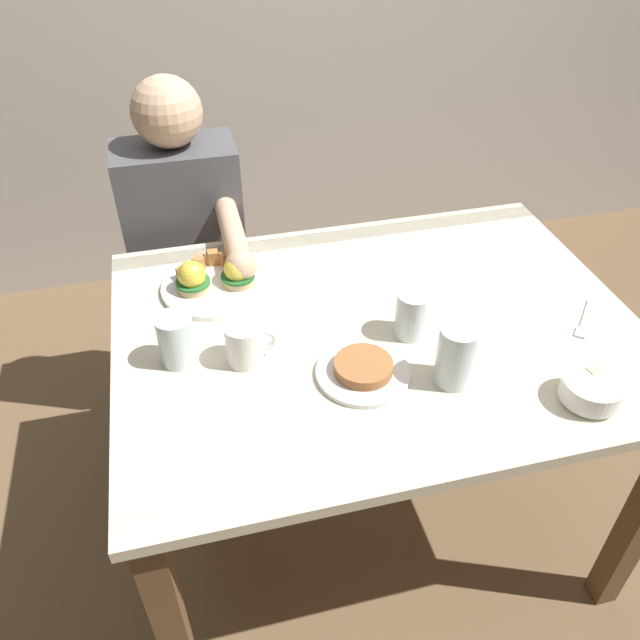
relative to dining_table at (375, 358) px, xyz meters
The scene contains 11 objects.
ground_plane 0.63m from the dining_table, ahead, with size 6.00×6.00×0.00m, color brown.
dining_table is the anchor object (origin of this frame).
eggs_benedict_plate 0.44m from the dining_table, 145.94° to the left, with size 0.27×0.27×0.09m.
fruit_bowl 0.49m from the dining_table, 44.88° to the right, with size 0.12×0.12×0.06m.
coffee_mug 0.35m from the dining_table, behind, with size 0.11×0.08×0.09m.
fork 0.49m from the dining_table, 12.71° to the right, with size 0.12×0.13×0.00m.
water_glass_near 0.29m from the dining_table, 66.47° to the right, with size 0.08×0.08×0.14m.
water_glass_far 0.48m from the dining_table, behind, with size 0.08×0.08×0.12m.
water_glass_extra 0.17m from the dining_table, 38.20° to the right, with size 0.08×0.08×0.11m.
side_plate 0.21m from the dining_table, 118.58° to the right, with size 0.20×0.20×0.04m.
diner_person 0.72m from the dining_table, 123.42° to the left, with size 0.34×0.54×1.14m.
Camera 1 is at (-0.40, -1.07, 1.67)m, focal length 35.57 mm.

